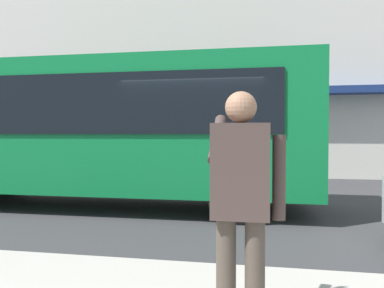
# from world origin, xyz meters

# --- Properties ---
(ground_plane) EXTENTS (60.00, 60.00, 0.00)m
(ground_plane) POSITION_xyz_m (0.00, 0.00, 0.00)
(ground_plane) COLOR #38383A
(building_facade_far) EXTENTS (28.00, 1.55, 12.00)m
(building_facade_far) POSITION_xyz_m (-0.02, -6.80, 5.99)
(building_facade_far) COLOR beige
(building_facade_far) RESTS_ON ground_plane
(red_bus) EXTENTS (9.05, 2.54, 3.08)m
(red_bus) POSITION_xyz_m (2.24, -0.17, 1.68)
(red_bus) COLOR #0F7238
(red_bus) RESTS_ON ground_plane
(pedestrian_photographer) EXTENTS (0.53, 0.52, 1.70)m
(pedestrian_photographer) POSITION_xyz_m (-1.12, 4.95, 1.14)
(pedestrian_photographer) COLOR #4C4238
(pedestrian_photographer) RESTS_ON sidewalk_curb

